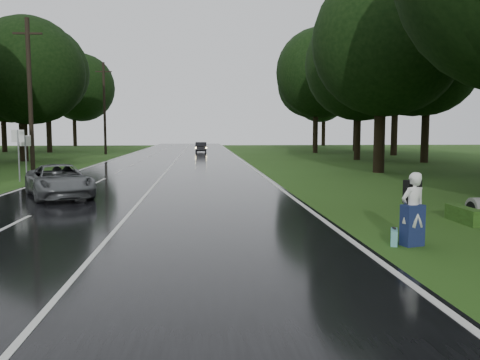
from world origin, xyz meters
The scene contains 16 objects.
ground centered at (0.00, 0.00, 0.00)m, with size 160.00×160.00×0.00m, color #274B16.
road centered at (0.00, 20.00, 0.02)m, with size 12.00×140.00×0.04m, color black.
lane_center centered at (0.00, 20.00, 0.04)m, with size 0.12×140.00×0.01m, color silver.
grey_car centered at (-3.32, 7.65, 0.68)m, with size 2.13×4.61×1.28m, color #575B5D.
far_car centered at (2.21, 48.16, 0.66)m, with size 1.32×3.78×1.25m, color black.
hitchhiker centered at (7.09, -1.33, 0.79)m, with size 0.71×0.68×1.70m.
suitcase centered at (6.71, -1.23, 0.18)m, with size 0.15×0.51×0.36m, color #539EA2.
utility_pole_mid centered at (-8.50, 20.43, 0.00)m, with size 1.80×0.28×9.65m, color black, non-canonical shape.
utility_pole_far centered at (-8.50, 44.81, 0.00)m, with size 1.80×0.28×10.20m, color black, non-canonical shape.
road_sign_a centered at (-7.20, 14.37, 0.00)m, with size 0.65×0.10×2.69m, color white, non-canonical shape.
road_sign_b centered at (-7.20, 15.42, 0.00)m, with size 0.57×0.10×2.39m, color white, non-canonical shape.
tree_left_e centered at (-13.09, 32.26, 0.00)m, with size 8.32×8.32×13.00m, color black, non-canonical shape.
tree_left_f centered at (-16.24, 50.24, 0.00)m, with size 10.72×10.72×16.75m, color black, non-canonical shape.
tree_right_d centered at (13.46, 18.43, 0.00)m, with size 8.95×8.95×13.99m, color black, non-canonical shape.
tree_right_e centered at (16.41, 32.15, 0.00)m, with size 9.18×9.18×14.35m, color black, non-canonical shape.
tree_right_f centered at (15.93, 46.84, 0.00)m, with size 10.64×10.64×16.62m, color black, non-canonical shape.
Camera 1 is at (2.27, -12.28, 2.64)m, focal length 37.30 mm.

